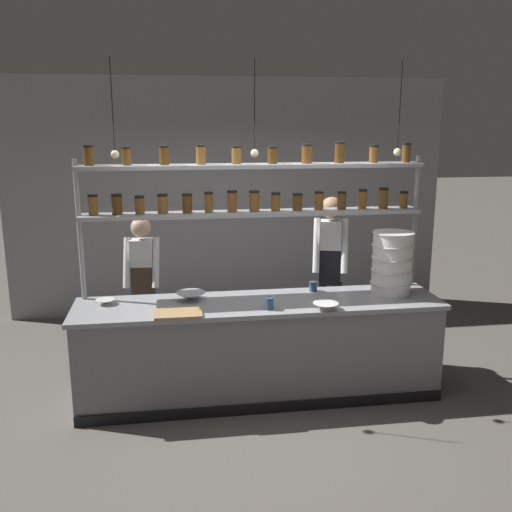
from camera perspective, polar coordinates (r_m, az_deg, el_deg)
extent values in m
plane|color=#5B5651|center=(5.56, 0.34, -13.64)|extent=(40.00, 40.00, 0.00)
cube|color=#939399|center=(7.58, -2.67, 5.84)|extent=(5.75, 0.12, 3.08)
cube|color=gray|center=(5.38, 0.35, -9.46)|extent=(3.29, 0.72, 0.88)
cube|color=#999BA0|center=(5.22, 0.36, -4.80)|extent=(3.35, 0.76, 0.04)
cube|color=black|center=(5.22, 0.98, -14.94)|extent=(3.29, 0.03, 0.10)
cylinder|color=#999BA0|center=(5.48, -16.90, -2.31)|extent=(0.04, 0.04, 2.20)
cylinder|color=#999BA0|center=(5.91, 15.29, -1.08)|extent=(0.04, 0.04, 2.20)
cube|color=#999BA0|center=(5.35, -0.18, 4.30)|extent=(3.19, 0.28, 0.04)
cylinder|color=brown|center=(5.33, -15.97, 4.85)|extent=(0.09, 0.09, 0.17)
cylinder|color=black|center=(5.31, -16.03, 5.85)|extent=(0.09, 0.09, 0.02)
cylinder|color=#513314|center=(5.30, -13.73, 4.93)|extent=(0.10, 0.10, 0.16)
cylinder|color=black|center=(5.29, -13.79, 5.92)|extent=(0.10, 0.10, 0.02)
cylinder|color=brown|center=(5.29, -11.55, 4.92)|extent=(0.09, 0.09, 0.15)
cylinder|color=black|center=(5.28, -11.59, 5.81)|extent=(0.09, 0.09, 0.02)
cylinder|color=brown|center=(5.28, -9.31, 5.07)|extent=(0.10, 0.10, 0.16)
cylinder|color=black|center=(5.27, -9.35, 6.03)|extent=(0.10, 0.10, 0.02)
cylinder|color=#513314|center=(5.28, -6.89, 5.14)|extent=(0.09, 0.09, 0.16)
cylinder|color=black|center=(5.27, -6.92, 6.10)|extent=(0.09, 0.09, 0.02)
cylinder|color=brown|center=(5.29, -4.75, 5.28)|extent=(0.08, 0.08, 0.17)
cylinder|color=black|center=(5.28, -4.77, 6.30)|extent=(0.08, 0.08, 0.02)
cylinder|color=brown|center=(5.31, -2.40, 5.39)|extent=(0.09, 0.09, 0.18)
cylinder|color=black|center=(5.30, -2.41, 6.46)|extent=(0.09, 0.09, 0.02)
cylinder|color=brown|center=(5.34, -0.15, 5.42)|extent=(0.10, 0.10, 0.18)
cylinder|color=black|center=(5.32, -0.15, 6.46)|extent=(0.10, 0.10, 0.02)
cylinder|color=brown|center=(5.37, 1.97, 5.34)|extent=(0.09, 0.09, 0.15)
cylinder|color=black|center=(5.36, 1.98, 6.25)|extent=(0.09, 0.09, 0.02)
cylinder|color=#513314|center=(5.41, 4.16, 5.32)|extent=(0.09, 0.09, 0.14)
cylinder|color=black|center=(5.40, 4.18, 6.17)|extent=(0.10, 0.10, 0.02)
cylinder|color=brown|center=(5.46, 6.31, 5.42)|extent=(0.09, 0.09, 0.16)
cylinder|color=black|center=(5.45, 6.33, 6.34)|extent=(0.09, 0.09, 0.02)
cylinder|color=#513314|center=(5.52, 8.57, 5.42)|extent=(0.09, 0.09, 0.15)
cylinder|color=black|center=(5.51, 8.60, 6.30)|extent=(0.09, 0.09, 0.02)
cylinder|color=brown|center=(5.59, 10.61, 5.51)|extent=(0.08, 0.08, 0.17)
cylinder|color=black|center=(5.58, 10.65, 6.48)|extent=(0.08, 0.08, 0.02)
cylinder|color=brown|center=(5.66, 12.62, 5.56)|extent=(0.09, 0.09, 0.18)
cylinder|color=black|center=(5.65, 12.67, 6.56)|extent=(0.09, 0.09, 0.02)
cylinder|color=brown|center=(5.74, 14.55, 5.37)|extent=(0.08, 0.08, 0.14)
cylinder|color=black|center=(5.73, 14.60, 6.17)|extent=(0.08, 0.08, 0.02)
cube|color=#999BA0|center=(5.30, -0.18, 9.00)|extent=(3.19, 0.28, 0.04)
cylinder|color=brown|center=(5.29, -16.40, 9.51)|extent=(0.09, 0.09, 0.16)
cylinder|color=black|center=(5.28, -16.47, 10.48)|extent=(0.09, 0.09, 0.02)
cylinder|color=brown|center=(5.25, -12.83, 9.62)|extent=(0.08, 0.08, 0.14)
cylinder|color=black|center=(5.25, -12.88, 10.51)|extent=(0.08, 0.08, 0.02)
cylinder|color=#513314|center=(5.24, -9.17, 9.82)|extent=(0.09, 0.09, 0.15)
cylinder|color=black|center=(5.24, -9.20, 10.76)|extent=(0.09, 0.09, 0.02)
cylinder|color=brown|center=(5.25, -5.53, 9.95)|extent=(0.09, 0.09, 0.16)
cylinder|color=black|center=(5.24, -5.55, 10.92)|extent=(0.09, 0.09, 0.02)
cylinder|color=brown|center=(5.27, -1.98, 9.95)|extent=(0.09, 0.09, 0.15)
cylinder|color=black|center=(5.27, -1.98, 10.85)|extent=(0.09, 0.09, 0.02)
cylinder|color=#513314|center=(5.32, 1.66, 9.96)|extent=(0.09, 0.09, 0.14)
cylinder|color=black|center=(5.32, 1.66, 10.82)|extent=(0.09, 0.09, 0.02)
cylinder|color=brown|center=(5.39, 5.10, 10.05)|extent=(0.10, 0.10, 0.16)
cylinder|color=black|center=(5.39, 5.12, 11.00)|extent=(0.10, 0.10, 0.02)
cylinder|color=#513314|center=(5.47, 8.35, 10.11)|extent=(0.09, 0.09, 0.18)
cylinder|color=black|center=(5.47, 8.39, 11.14)|extent=(0.09, 0.09, 0.02)
cylinder|color=brown|center=(5.58, 11.68, 9.87)|extent=(0.08, 0.08, 0.15)
cylinder|color=black|center=(5.57, 11.72, 10.72)|extent=(0.08, 0.08, 0.02)
cylinder|color=brown|center=(5.70, 14.78, 9.86)|extent=(0.08, 0.08, 0.16)
cylinder|color=black|center=(5.69, 14.84, 10.77)|extent=(0.08, 0.08, 0.02)
cylinder|color=black|center=(6.13, -11.72, -7.42)|extent=(0.11, 0.11, 0.76)
cylinder|color=black|center=(6.10, -10.23, -7.44)|extent=(0.11, 0.11, 0.76)
cube|color=#473828|center=(5.95, -11.21, -2.48)|extent=(0.24, 0.20, 0.33)
cube|color=white|center=(5.87, -11.34, 0.34)|extent=(0.24, 0.21, 0.27)
sphere|color=tan|center=(5.82, -11.45, 2.80)|extent=(0.20, 0.20, 0.20)
cylinder|color=white|center=(5.86, -12.79, -0.66)|extent=(0.10, 0.25, 0.50)
cylinder|color=white|center=(5.81, -9.99, -0.65)|extent=(0.10, 0.25, 0.50)
cylinder|color=black|center=(6.23, 6.49, -6.42)|extent=(0.11, 0.11, 0.85)
cylinder|color=black|center=(6.24, 7.97, -6.47)|extent=(0.11, 0.11, 0.85)
cube|color=black|center=(6.06, 7.40, -1.00)|extent=(0.26, 0.22, 0.37)
cube|color=white|center=(5.98, 7.50, 2.12)|extent=(0.26, 0.23, 0.30)
sphere|color=#A37A5B|center=(5.94, 7.58, 4.80)|extent=(0.22, 0.22, 0.22)
cylinder|color=white|center=(5.95, 6.07, 1.06)|extent=(0.14, 0.27, 0.56)
cylinder|color=white|center=(5.95, 8.86, 0.98)|extent=(0.14, 0.27, 0.56)
cylinder|color=white|center=(5.57, 13.29, -3.19)|extent=(0.37, 0.37, 0.11)
cylinder|color=silver|center=(5.55, 13.33, -2.59)|extent=(0.39, 0.39, 0.01)
cylinder|color=white|center=(5.54, 13.36, -1.99)|extent=(0.37, 0.37, 0.11)
cylinder|color=silver|center=(5.52, 13.39, -1.39)|extent=(0.39, 0.39, 0.01)
cylinder|color=white|center=(5.51, 13.43, -0.78)|extent=(0.37, 0.37, 0.11)
cylinder|color=silver|center=(5.49, 13.46, -0.18)|extent=(0.39, 0.39, 0.01)
cylinder|color=white|center=(5.48, 13.49, 0.44)|extent=(0.37, 0.37, 0.11)
cylinder|color=silver|center=(5.47, 13.53, 1.05)|extent=(0.39, 0.39, 0.01)
cylinder|color=white|center=(5.46, 13.56, 1.67)|extent=(0.37, 0.37, 0.11)
cylinder|color=silver|center=(5.45, 13.59, 2.29)|extent=(0.39, 0.39, 0.01)
cube|color=#A88456|center=(4.90, -7.78, -5.73)|extent=(0.40, 0.26, 0.02)
cylinder|color=silver|center=(5.03, 6.96, -5.29)|extent=(0.10, 0.10, 0.01)
cone|color=silver|center=(5.02, 6.97, -5.02)|extent=(0.22, 0.22, 0.06)
cylinder|color=#B2B7BC|center=(5.29, -6.52, -4.35)|extent=(0.12, 0.12, 0.01)
cone|color=#B2B7BC|center=(5.28, -6.53, -4.02)|extent=(0.27, 0.27, 0.07)
cylinder|color=silver|center=(5.31, -14.83, -4.63)|extent=(0.07, 0.07, 0.01)
cone|color=silver|center=(5.31, -14.84, -4.46)|extent=(0.17, 0.17, 0.05)
cylinder|color=#334C70|center=(5.54, 5.74, -3.05)|extent=(0.08, 0.08, 0.09)
cylinder|color=#334C70|center=(4.99, 1.29, -4.77)|extent=(0.08, 0.08, 0.11)
cylinder|color=black|center=(4.92, -14.18, 14.32)|extent=(0.01, 0.01, 0.77)
sphere|color=#F9E5B2|center=(4.93, -13.93, 9.83)|extent=(0.07, 0.07, 0.07)
cylinder|color=black|center=(4.96, -0.15, 14.70)|extent=(0.01, 0.01, 0.77)
sphere|color=#F9E5B2|center=(4.96, -0.15, 10.23)|extent=(0.07, 0.07, 0.07)
cylinder|color=black|center=(5.30, 14.20, 14.21)|extent=(0.01, 0.01, 0.77)
sphere|color=#F9E5B2|center=(5.30, 13.96, 10.05)|extent=(0.07, 0.07, 0.07)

